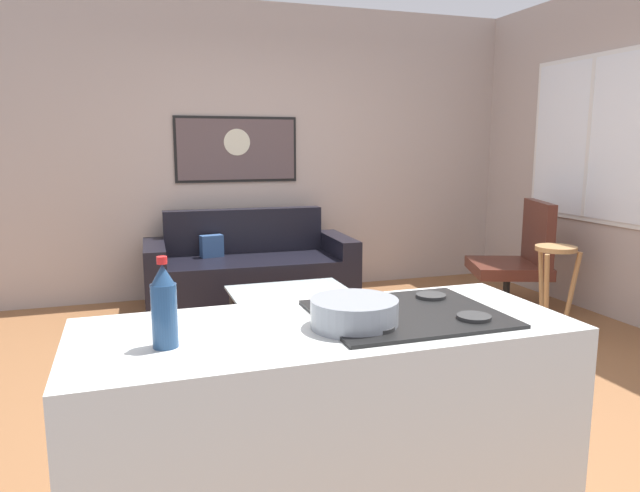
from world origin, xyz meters
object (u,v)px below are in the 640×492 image
Objects in this scene: soda_bottle at (164,307)px; wall_painting at (237,149)px; mixing_bowl at (354,314)px; armchair at (518,260)px; couch at (250,274)px; bar_stool at (554,270)px; coffee_table at (290,295)px.

wall_painting is (0.96, 4.02, 0.40)m from soda_bottle.
armchair is at bearing 45.16° from mixing_bowl.
wall_painting is at bearing 84.51° from mixing_bowl.
bar_stool is at bearing -39.50° from couch.
armchair is 3.53× the size of mixing_bowl.
coffee_table is 2.74m from soda_bottle.
soda_bottle is at bearing -140.40° from armchair.
wall_painting reaches higher than armchair.
soda_bottle is 0.22× the size of wall_painting.
mixing_bowl reaches higher than armchair.
couch is 3.71m from soda_bottle.
wall_painting is at bearing 93.06° from coffee_table.
couch is 6.80× the size of mixing_bowl.
couch is 3.59m from mixing_bowl.
couch is 1.23m from wall_painting.
wall_painting is at bearing 149.12° from armchair.
coffee_table is at bearing -85.38° from couch.
coffee_table is 0.91× the size of armchair.
wall_painting reaches higher than coffee_table.
bar_stool is at bearing 32.48° from soda_bottle.
coffee_table is at bearing -86.94° from wall_painting.
soda_bottle reaches higher than bar_stool.
bar_stool reaches higher than coffee_table.
armchair reaches higher than couch.
mixing_bowl is (0.57, 0.00, -0.07)m from soda_bottle.
wall_painting reaches higher than bar_stool.
couch is at bearing 140.50° from bar_stool.
armchair reaches higher than bar_stool.
couch is 7.20× the size of soda_bottle.
bar_stool is (-0.28, -0.79, 0.09)m from armchair.
coffee_table is at bearing 66.88° from soda_bottle.
bar_stool is 3.05m from mixing_bowl.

